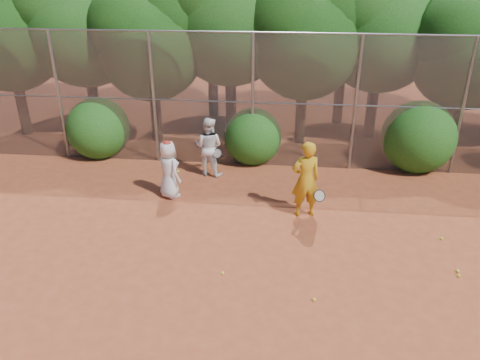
# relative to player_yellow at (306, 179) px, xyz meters

# --- Properties ---
(ground) EXTENTS (80.00, 80.00, 0.00)m
(ground) POSITION_rel_player_yellow_xyz_m (-0.56, -2.96, -0.98)
(ground) COLOR #983F22
(ground) RESTS_ON ground
(fence_back) EXTENTS (20.05, 0.09, 4.03)m
(fence_back) POSITION_rel_player_yellow_xyz_m (-0.68, 3.04, 1.07)
(fence_back) COLOR gray
(fence_back) RESTS_ON ground
(tree_0) EXTENTS (4.38, 3.81, 6.00)m
(tree_0) POSITION_rel_player_yellow_xyz_m (-10.01, 5.08, 2.95)
(tree_0) COLOR black
(tree_0) RESTS_ON ground
(tree_1) EXTENTS (4.64, 4.03, 6.35)m
(tree_1) POSITION_rel_player_yellow_xyz_m (-7.50, 5.58, 3.19)
(tree_1) COLOR black
(tree_1) RESTS_ON ground
(tree_2) EXTENTS (3.99, 3.47, 5.47)m
(tree_2) POSITION_rel_player_yellow_xyz_m (-5.01, 4.88, 2.61)
(tree_2) COLOR black
(tree_2) RESTS_ON ground
(tree_3) EXTENTS (4.89, 4.26, 6.70)m
(tree_3) POSITION_rel_player_yellow_xyz_m (-2.50, 5.89, 3.42)
(tree_3) COLOR black
(tree_3) RESTS_ON ground
(tree_4) EXTENTS (4.19, 3.64, 5.73)m
(tree_4) POSITION_rel_player_yellow_xyz_m (-0.01, 5.28, 2.78)
(tree_4) COLOR black
(tree_4) RESTS_ON ground
(tree_5) EXTENTS (4.51, 3.92, 6.17)m
(tree_5) POSITION_rel_player_yellow_xyz_m (2.49, 6.08, 3.07)
(tree_5) COLOR black
(tree_5) RESTS_ON ground
(tree_6) EXTENTS (3.86, 3.36, 5.29)m
(tree_6) POSITION_rel_player_yellow_xyz_m (4.99, 5.08, 2.49)
(tree_6) COLOR black
(tree_6) RESTS_ON ground
(tree_9) EXTENTS (4.83, 4.20, 6.62)m
(tree_9) POSITION_rel_player_yellow_xyz_m (-8.50, 7.88, 3.36)
(tree_9) COLOR black
(tree_9) RESTS_ON ground
(tree_11) EXTENTS (4.64, 4.03, 6.35)m
(tree_11) POSITION_rel_player_yellow_xyz_m (1.50, 7.68, 3.19)
(tree_11) COLOR black
(tree_11) RESTS_ON ground
(tree_12) EXTENTS (5.02, 4.37, 6.88)m
(tree_12) POSITION_rel_player_yellow_xyz_m (6.00, 8.29, 3.53)
(tree_12) COLOR black
(tree_12) RESTS_ON ground
(bush_0) EXTENTS (2.00, 2.00, 2.00)m
(bush_0) POSITION_rel_player_yellow_xyz_m (-6.56, 3.34, 0.02)
(bush_0) COLOR #194F13
(bush_0) RESTS_ON ground
(bush_1) EXTENTS (1.80, 1.80, 1.80)m
(bush_1) POSITION_rel_player_yellow_xyz_m (-1.56, 3.34, -0.08)
(bush_1) COLOR #194F13
(bush_1) RESTS_ON ground
(bush_2) EXTENTS (2.20, 2.20, 2.20)m
(bush_2) POSITION_rel_player_yellow_xyz_m (3.44, 3.34, 0.12)
(bush_2) COLOR #194F13
(bush_2) RESTS_ON ground
(player_yellow) EXTENTS (0.93, 0.66, 1.96)m
(player_yellow) POSITION_rel_player_yellow_xyz_m (0.00, 0.00, 0.00)
(player_yellow) COLOR #C59017
(player_yellow) RESTS_ON ground
(player_teen) EXTENTS (0.90, 0.89, 1.60)m
(player_teen) POSITION_rel_player_yellow_xyz_m (-3.58, 0.63, -0.18)
(player_teen) COLOR silver
(player_teen) RESTS_ON ground
(player_white) EXTENTS (0.98, 0.85, 1.76)m
(player_white) POSITION_rel_player_yellow_xyz_m (-2.77, 2.19, -0.10)
(player_white) COLOR white
(player_white) RESTS_ON ground
(ball_0) EXTENTS (0.07, 0.07, 0.07)m
(ball_0) POSITION_rel_player_yellow_xyz_m (3.09, -2.26, -0.94)
(ball_0) COLOR yellow
(ball_0) RESTS_ON ground
(ball_1) EXTENTS (0.07, 0.07, 0.07)m
(ball_1) POSITION_rel_player_yellow_xyz_m (3.14, -0.85, -0.94)
(ball_1) COLOR yellow
(ball_1) RESTS_ON ground
(ball_2) EXTENTS (0.07, 0.07, 0.07)m
(ball_2) POSITION_rel_player_yellow_xyz_m (0.15, -3.32, -0.94)
(ball_2) COLOR yellow
(ball_2) RESTS_ON ground
(ball_3) EXTENTS (0.07, 0.07, 0.07)m
(ball_3) POSITION_rel_player_yellow_xyz_m (3.12, -2.10, -0.94)
(ball_3) COLOR yellow
(ball_3) RESTS_ON ground
(ball_4) EXTENTS (0.07, 0.07, 0.07)m
(ball_4) POSITION_rel_player_yellow_xyz_m (-1.69, -2.68, -0.94)
(ball_4) COLOR yellow
(ball_4) RESTS_ON ground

